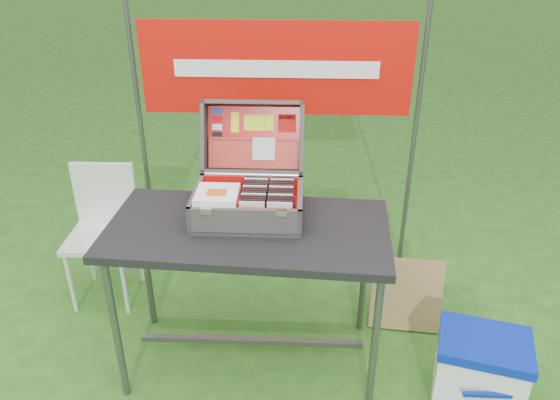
{
  "coord_description": "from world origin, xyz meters",
  "views": [
    {
      "loc": [
        0.17,
        -2.08,
        2.11
      ],
      "look_at": [
        0.07,
        0.1,
        0.95
      ],
      "focal_mm": 35.0,
      "sensor_mm": 36.0,
      "label": 1
    }
  ],
  "objects_px": {
    "cooler": "(480,369)",
    "cardboard_box": "(406,295)",
    "suitcase": "(248,168)",
    "chair": "(101,239)",
    "table": "(250,297)"
  },
  "relations": [
    {
      "from": "chair",
      "to": "table",
      "type": "bearing_deg",
      "value": -29.1
    },
    {
      "from": "chair",
      "to": "cardboard_box",
      "type": "bearing_deg",
      "value": -6.51
    },
    {
      "from": "suitcase",
      "to": "cardboard_box",
      "type": "height_order",
      "value": "suitcase"
    },
    {
      "from": "cooler",
      "to": "cardboard_box",
      "type": "bearing_deg",
      "value": 131.27
    },
    {
      "from": "suitcase",
      "to": "chair",
      "type": "height_order",
      "value": "suitcase"
    },
    {
      "from": "cooler",
      "to": "chair",
      "type": "xyz_separation_m",
      "value": [
        -2.04,
        0.71,
        0.23
      ]
    },
    {
      "from": "table",
      "to": "suitcase",
      "type": "distance_m",
      "value": 0.66
    },
    {
      "from": "suitcase",
      "to": "cooler",
      "type": "relative_size",
      "value": 1.26
    },
    {
      "from": "suitcase",
      "to": "cardboard_box",
      "type": "xyz_separation_m",
      "value": [
        0.85,
        0.17,
        -0.84
      ]
    },
    {
      "from": "chair",
      "to": "cardboard_box",
      "type": "relative_size",
      "value": 1.99
    },
    {
      "from": "suitcase",
      "to": "chair",
      "type": "distance_m",
      "value": 1.17
    },
    {
      "from": "cooler",
      "to": "chair",
      "type": "distance_m",
      "value": 2.17
    },
    {
      "from": "table",
      "to": "chair",
      "type": "relative_size",
      "value": 1.6
    },
    {
      "from": "cooler",
      "to": "cardboard_box",
      "type": "height_order",
      "value": "cardboard_box"
    },
    {
      "from": "chair",
      "to": "suitcase",
      "type": "bearing_deg",
      "value": -21.66
    }
  ]
}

